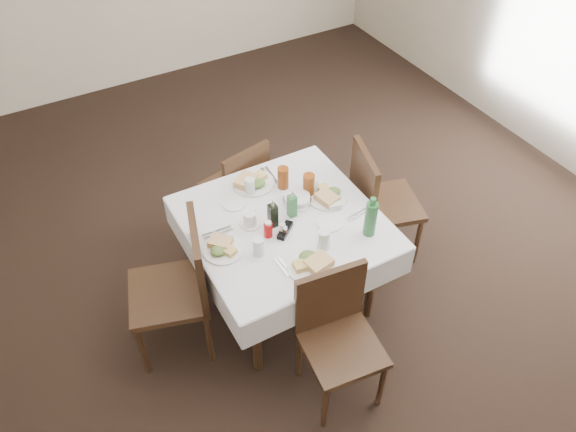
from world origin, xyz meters
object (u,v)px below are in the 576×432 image
(dining_table, at_px, (284,231))
(oil_cruet_green, at_px, (292,205))
(chair_north, at_px, (240,185))
(chair_east, at_px, (376,198))
(green_bottle, at_px, (371,218))
(water_n, at_px, (250,187))
(oil_cruet_dark, at_px, (273,215))
(water_w, at_px, (259,247))
(ketchup_bottle, at_px, (268,229))
(water_e, at_px, (313,186))
(water_s, at_px, (324,240))
(bread_basket, at_px, (297,200))
(chair_west, at_px, (182,282))
(chair_south, at_px, (336,328))
(coffee_mug, at_px, (250,219))

(dining_table, relative_size, oil_cruet_green, 5.75)
(chair_north, xyz_separation_m, chair_east, (0.77, -0.68, 0.06))
(chair_north, height_order, green_bottle, green_bottle)
(water_n, bearing_deg, oil_cruet_green, -66.57)
(oil_cruet_dark, relative_size, oil_cruet_green, 1.04)
(water_w, height_order, ketchup_bottle, water_w)
(water_w, distance_m, green_bottle, 0.71)
(water_e, distance_m, oil_cruet_dark, 0.41)
(water_s, xyz_separation_m, water_w, (-0.37, 0.15, -0.01))
(dining_table, height_order, chair_east, chair_east)
(chair_north, relative_size, water_n, 6.86)
(water_e, height_order, bread_basket, water_e)
(chair_west, relative_size, oil_cruet_dark, 4.67)
(chair_south, bearing_deg, oil_cruet_green, 80.36)
(chair_south, relative_size, oil_cruet_dark, 4.24)
(chair_east, bearing_deg, chair_south, -137.29)
(dining_table, height_order, coffee_mug, coffee_mug)
(green_bottle, bearing_deg, ketchup_bottle, 152.68)
(oil_cruet_dark, bearing_deg, chair_north, 81.42)
(bread_basket, bearing_deg, chair_east, -3.08)
(oil_cruet_dark, bearing_deg, dining_table, 0.89)
(dining_table, xyz_separation_m, water_w, (-0.27, -0.18, 0.15))
(chair_south, height_order, chair_west, chair_west)
(water_n, bearing_deg, chair_east, -17.25)
(chair_west, relative_size, ketchup_bottle, 8.50)
(chair_south, distance_m, oil_cruet_dark, 0.80)
(chair_south, xyz_separation_m, bread_basket, (0.22, 0.83, 0.27))
(water_e, distance_m, water_w, 0.66)
(green_bottle, bearing_deg, bread_basket, 118.56)
(chair_south, distance_m, coffee_mug, 0.86)
(water_s, xyz_separation_m, water_e, (0.21, 0.46, -0.01))
(oil_cruet_dark, xyz_separation_m, coffee_mug, (-0.12, 0.08, -0.05))
(green_bottle, bearing_deg, water_w, 165.05)
(chair_north, xyz_separation_m, oil_cruet_green, (0.04, -0.73, 0.36))
(chair_north, height_order, water_w, water_w)
(water_w, height_order, coffee_mug, water_w)
(ketchup_bottle, bearing_deg, bread_basket, 29.18)
(oil_cruet_green, bearing_deg, coffee_mug, 167.71)
(water_s, xyz_separation_m, coffee_mug, (-0.30, 0.40, -0.02))
(water_n, height_order, coffee_mug, water_n)
(water_w, bearing_deg, green_bottle, -14.95)
(oil_cruet_dark, bearing_deg, water_s, -61.07)
(dining_table, height_order, water_w, water_w)
(chair_south, distance_m, water_s, 0.53)
(water_e, bearing_deg, chair_east, -8.24)
(oil_cruet_dark, distance_m, ketchup_bottle, 0.10)
(chair_north, distance_m, green_bottle, 1.24)
(chair_east, distance_m, coffee_mug, 1.04)
(water_w, height_order, green_bottle, green_bottle)
(dining_table, xyz_separation_m, oil_cruet_green, (0.07, 0.02, 0.18))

